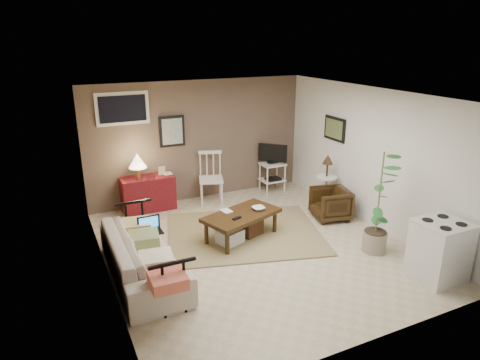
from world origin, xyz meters
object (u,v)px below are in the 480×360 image
side_table (327,175)px  potted_plant (379,199)px  red_console (147,190)px  tv_stand (273,167)px  armchair (330,202)px  coffee_table (241,224)px  spindle_chair (211,179)px  sofa (142,248)px  stove (440,251)px

side_table → potted_plant: (-0.36, -1.77, 0.20)m
red_console → side_table: size_ratio=1.06×
tv_stand → potted_plant: (0.09, -3.06, 0.32)m
tv_stand → armchair: 1.77m
coffee_table → red_console: (-1.08, 1.91, 0.13)m
spindle_chair → tv_stand: (1.43, 0.03, 0.07)m
sofa → spindle_chair: bearing=-40.8°
sofa → tv_stand: size_ratio=2.07×
coffee_table → sofa: (-1.72, -0.44, 0.15)m
tv_stand → stove: 4.06m
red_console → armchair: size_ratio=1.81×
side_table → stove: size_ratio=1.27×
red_console → armchair: 3.46m
coffee_table → sofa: 1.79m
side_table → sofa: bearing=-166.0°
spindle_chair → potted_plant: potted_plant is taller
sofa → armchair: 3.59m
red_console → side_table: 3.44m
sofa → stove: 4.08m
tv_stand → potted_plant: size_ratio=0.64×
sofa → potted_plant: (3.42, -0.83, 0.45)m
spindle_chair → armchair: 2.39m
sofa → potted_plant: potted_plant is taller
red_console → spindle_chair: bearing=-6.8°
coffee_table → spindle_chair: bearing=84.5°
coffee_table → side_table: size_ratio=1.31×
potted_plant → red_console: bearing=131.2°
tv_stand → side_table: (0.45, -1.29, 0.12)m
sofa → stove: size_ratio=2.52×
coffee_table → side_table: side_table is taller
red_console → tv_stand: red_console is taller
coffee_table → potted_plant: potted_plant is taller
spindle_chair → tv_stand: size_ratio=0.98×
red_console → stove: red_console is taller
spindle_chair → side_table: size_ratio=0.94×
tv_stand → sofa: bearing=-146.1°
tv_stand → red_console: bearing=177.6°
armchair → stove: 2.31m
red_console → potted_plant: size_ratio=0.70×
tv_stand → potted_plant: bearing=-88.3°
tv_stand → side_table: bearing=-70.8°
spindle_chair → sofa: bearing=-130.8°
sofa → potted_plant: bearing=-103.6°
sofa → armchair: bearing=-82.1°
side_table → spindle_chair: bearing=146.3°
spindle_chair → side_table: bearing=-33.7°
spindle_chair → stove: 4.37m
sofa → armchair: sofa is taller
red_console → armchair: bearing=-32.4°
sofa → red_console: 2.43m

